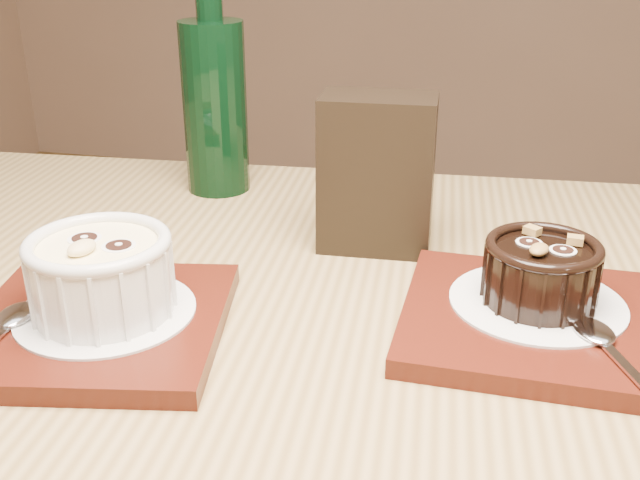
# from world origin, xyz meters

# --- Properties ---
(table) EXTENTS (1.25, 0.88, 0.75)m
(table) POSITION_xyz_m (-0.05, -0.06, 0.66)
(table) COLOR brown
(table) RESTS_ON ground
(tray_left) EXTENTS (0.21, 0.21, 0.01)m
(tray_left) POSITION_xyz_m (-0.20, -0.08, 0.76)
(tray_left) COLOR #44140B
(tray_left) RESTS_ON table
(doily_left) EXTENTS (0.13, 0.13, 0.00)m
(doily_left) POSITION_xyz_m (-0.20, -0.07, 0.77)
(doily_left) COLOR silver
(doily_left) RESTS_ON tray_left
(ramekin_white) EXTENTS (0.10, 0.10, 0.06)m
(ramekin_white) POSITION_xyz_m (-0.20, -0.07, 0.80)
(ramekin_white) COLOR silver
(ramekin_white) RESTS_ON doily_left
(tray_right) EXTENTS (0.18, 0.18, 0.01)m
(tray_right) POSITION_xyz_m (0.10, -0.00, 0.76)
(tray_right) COLOR #44140B
(tray_right) RESTS_ON table
(doily_right) EXTENTS (0.13, 0.13, 0.00)m
(doily_right) POSITION_xyz_m (0.11, 0.01, 0.77)
(doily_right) COLOR silver
(doily_right) RESTS_ON tray_right
(ramekin_dark) EXTENTS (0.08, 0.08, 0.05)m
(ramekin_dark) POSITION_xyz_m (0.11, 0.01, 0.79)
(ramekin_dark) COLOR black
(ramekin_dark) RESTS_ON doily_right
(spoon_right) EXTENTS (0.07, 0.13, 0.01)m
(spoon_right) POSITION_xyz_m (0.16, -0.06, 0.77)
(spoon_right) COLOR silver
(spoon_right) RESTS_ON tray_right
(condiment_stand) EXTENTS (0.10, 0.07, 0.14)m
(condiment_stand) POSITION_xyz_m (-0.03, 0.12, 0.82)
(condiment_stand) COLOR black
(condiment_stand) RESTS_ON table
(green_bottle) EXTENTS (0.07, 0.07, 0.26)m
(green_bottle) POSITION_xyz_m (-0.23, 0.24, 0.85)
(green_bottle) COLOR black
(green_bottle) RESTS_ON table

